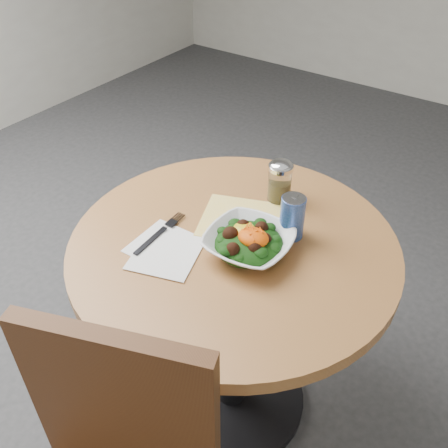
% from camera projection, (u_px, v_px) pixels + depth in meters
% --- Properties ---
extents(ground, '(6.00, 6.00, 0.00)m').
position_uv_depth(ground, '(231.00, 398.00, 1.82)').
color(ground, '#313133').
rests_on(ground, ground).
extents(table, '(0.90, 0.90, 0.75)m').
position_uv_depth(table, '(233.00, 292.00, 1.48)').
color(table, black).
rests_on(table, ground).
extents(cloth_napkin, '(0.28, 0.27, 0.00)m').
position_uv_depth(cloth_napkin, '(241.00, 219.00, 1.43)').
color(cloth_napkin, yellow).
rests_on(cloth_napkin, table).
extents(paper_napkins, '(0.22, 0.22, 0.00)m').
position_uv_depth(paper_napkins, '(165.00, 250.00, 1.33)').
color(paper_napkins, white).
rests_on(paper_napkins, table).
extents(salad_bowl, '(0.24, 0.24, 0.08)m').
position_uv_depth(salad_bowl, '(249.00, 242.00, 1.31)').
color(salad_bowl, white).
rests_on(salad_bowl, table).
extents(fork, '(0.03, 0.21, 0.00)m').
position_uv_depth(fork, '(161.00, 232.00, 1.38)').
color(fork, black).
rests_on(fork, table).
extents(spice_shaker, '(0.07, 0.07, 0.13)m').
position_uv_depth(spice_shaker, '(280.00, 181.00, 1.47)').
color(spice_shaker, silver).
rests_on(spice_shaker, table).
extents(beverage_can, '(0.07, 0.07, 0.13)m').
position_uv_depth(beverage_can, '(292.00, 217.00, 1.34)').
color(beverage_can, navy).
rests_on(beverage_can, table).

